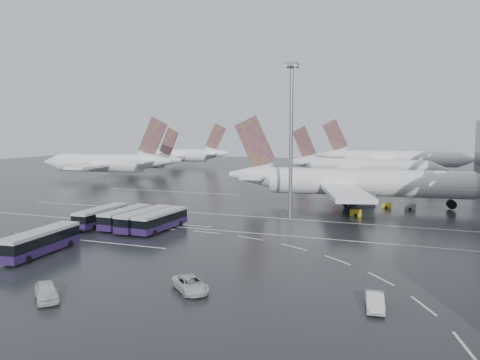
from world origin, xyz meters
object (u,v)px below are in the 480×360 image
(bus_row_near_d, at_px, (161,220))
(van_curve_b, at_px, (47,291))
(van_curve_c, at_px, (375,301))
(jet_remote_mid, at_px, (140,161))
(gse_cart_belly_b, at_px, (410,207))
(bus_row_near_b, at_px, (126,217))
(bus_row_near_c, at_px, (144,219))
(gse_cart_belly_c, at_px, (356,213))
(bus_row_near_a, at_px, (101,216))
(airliner_main, at_px, (353,183))
(jet_remote_far, at_px, (183,155))
(floodlight_mast, at_px, (291,121))
(van_curve_a, at_px, (190,284))
(airliner_gate_c, at_px, (391,159))
(jet_remote_west, at_px, (108,163))
(bus_row_far_b, at_px, (41,241))
(airliner_gate_b, at_px, (359,167))
(gse_cart_belly_e, at_px, (386,206))

(bus_row_near_d, distance_m, van_curve_b, 33.16)
(van_curve_b, bearing_deg, van_curve_c, -31.54)
(jet_remote_mid, xyz_separation_m, gse_cart_belly_b, (102.68, -56.38, -4.07))
(bus_row_near_b, relative_size, bus_row_near_c, 0.95)
(bus_row_near_b, relative_size, gse_cart_belly_c, 5.74)
(jet_remote_mid, height_order, bus_row_near_a, jet_remote_mid)
(bus_row_near_b, xyz_separation_m, van_curve_b, (13.51, -33.26, -0.82))
(bus_row_near_b, bearing_deg, airliner_main, -42.19)
(jet_remote_far, distance_m, bus_row_near_a, 139.41)
(airliner_main, height_order, van_curve_c, airliner_main)
(bus_row_near_d, relative_size, van_curve_b, 2.51)
(floodlight_mast, bearing_deg, van_curve_a, -88.95)
(airliner_gate_c, distance_m, jet_remote_west, 109.89)
(gse_cart_belly_c, bearing_deg, gse_cart_belly_b, 49.12)
(airliner_gate_c, bearing_deg, bus_row_near_b, -112.07)
(airliner_main, xyz_separation_m, gse_cart_belly_b, (12.19, -1.54, -4.46))
(jet_remote_west, distance_m, jet_remote_mid, 26.03)
(airliner_gate_c, xyz_separation_m, bus_row_near_a, (-42.54, -129.68, -3.67))
(van_curve_a, bearing_deg, bus_row_near_b, 87.04)
(airliner_gate_c, relative_size, van_curve_c, 13.09)
(van_curve_a, height_order, gse_cart_belly_c, van_curve_a)
(bus_row_near_d, bearing_deg, jet_remote_mid, 36.74)
(bus_row_near_d, relative_size, van_curve_a, 2.32)
(jet_remote_mid, xyz_separation_m, bus_row_far_b, (56.37, -112.40, -2.86))
(airliner_main, bearing_deg, floodlight_mast, -121.09)
(van_curve_a, xyz_separation_m, van_curve_b, (-12.14, -7.26, 0.10))
(van_curve_b, bearing_deg, bus_row_far_b, 87.34)
(jet_remote_far, distance_m, floodlight_mast, 137.42)
(jet_remote_far, bearing_deg, jet_remote_mid, 79.28)
(bus_row_near_a, height_order, bus_row_far_b, bus_row_far_b)
(airliner_gate_b, bearing_deg, bus_row_near_b, -98.86)
(bus_row_near_c, height_order, bus_row_near_d, bus_row_near_c)
(airliner_main, distance_m, gse_cart_belly_b, 13.08)
(airliner_gate_c, relative_size, jet_remote_mid, 1.45)
(floodlight_mast, bearing_deg, airliner_main, 63.92)
(bus_row_near_a, relative_size, floodlight_mast, 0.44)
(bus_row_near_d, xyz_separation_m, floodlight_mast, (17.40, 19.05, 16.74))
(gse_cart_belly_b, bearing_deg, gse_cart_belly_e, 172.39)
(airliner_main, height_order, bus_row_near_c, airliner_main)
(gse_cart_belly_b, bearing_deg, bus_row_near_b, -142.19)
(bus_row_near_c, relative_size, van_curve_c, 2.86)
(jet_remote_west, height_order, bus_row_far_b, jet_remote_west)
(bus_row_near_b, bearing_deg, van_curve_a, -135.23)
(bus_row_near_a, bearing_deg, bus_row_near_b, -81.27)
(airliner_main, bearing_deg, bus_row_far_b, -125.66)
(van_curve_b, height_order, gse_cart_belly_e, van_curve_b)
(airliner_gate_b, height_order, bus_row_far_b, airliner_gate_b)
(jet_remote_mid, distance_m, bus_row_near_b, 108.23)
(jet_remote_far, height_order, gse_cart_belly_c, jet_remote_far)
(van_curve_b, bearing_deg, jet_remote_far, 65.38)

